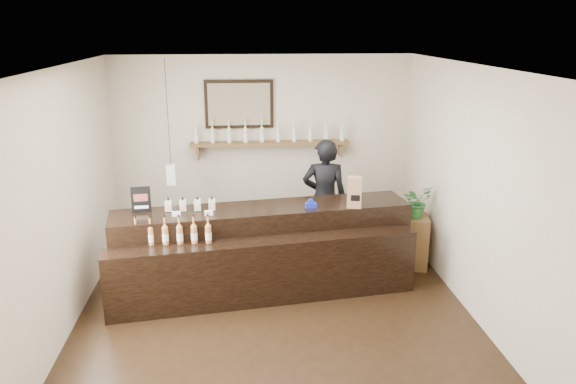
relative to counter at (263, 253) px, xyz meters
The scene contains 10 objects.
ground 0.75m from the counter, 79.86° to the right, with size 5.00×5.00×0.00m, color black.
room_shell 1.34m from the counter, 79.86° to the right, with size 5.00×5.00×5.00m.
back_wall_decor 2.21m from the counter, 91.84° to the left, with size 2.66×0.96×1.69m.
counter is the anchor object (origin of this frame).
promo_sign 1.63m from the counter, behind, with size 0.23×0.05×0.32m.
paper_bag 1.36m from the counter, ahead, with size 0.20×0.17×0.39m.
tape_dispenser 0.85m from the counter, ahead, with size 0.14×0.07×0.12m.
side_cabinet 2.17m from the counter, 14.17° to the left, with size 0.46×0.56×0.71m.
potted_plant 2.21m from the counter, 14.17° to the left, with size 0.40×0.34×0.44m, color #2A6B2D.
shopkeeper 1.43m from the counter, 47.12° to the left, with size 0.71×0.46×1.94m, color black.
Camera 1 is at (-0.38, -5.92, 3.21)m, focal length 35.00 mm.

